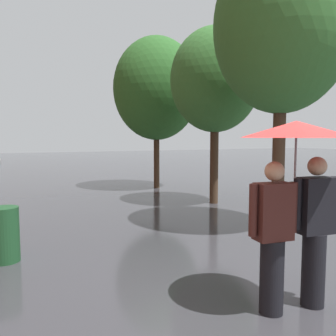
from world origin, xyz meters
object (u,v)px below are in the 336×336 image
Objects in this scene: street_tree_1 at (215,80)px; couple_under_umbrella at (295,182)px; street_tree_0 at (282,27)px; street_tree_2 at (156,89)px; litter_bin at (4,235)px.

couple_under_umbrella is at bearing -113.61° from street_tree_1.
street_tree_0 is 1.06× the size of street_tree_2.
street_tree_2 reaches higher than litter_bin.
street_tree_2 reaches higher than couple_under_umbrella.
street_tree_1 is 5.84× the size of litter_bin.
street_tree_0 is at bearing -89.59° from street_tree_2.
street_tree_1 is 0.90× the size of street_tree_2.
couple_under_umbrella is (-2.20, -9.31, -2.21)m from street_tree_2.
street_tree_0 is at bearing -1.79° from litter_bin.
couple_under_umbrella is (-2.53, -5.79, -2.05)m from street_tree_1.
couple_under_umbrella is at bearing -128.58° from street_tree_0.
street_tree_0 is at bearing 51.42° from couple_under_umbrella.
street_tree_1 is 2.36× the size of couple_under_umbrella.
street_tree_0 is at bearing -95.49° from street_tree_1.
couple_under_umbrella is at bearing -103.30° from street_tree_2.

